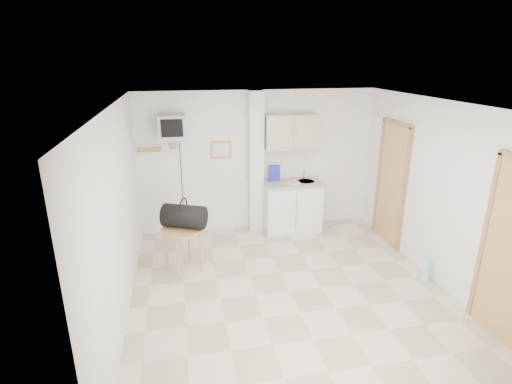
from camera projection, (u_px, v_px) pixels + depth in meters
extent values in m
plane|color=beige|center=(289.00, 291.00, 5.43)|extent=(4.50, 4.50, 0.00)
cube|color=white|center=(258.00, 162.00, 7.12)|extent=(4.20, 0.04, 2.50)
cube|color=white|center=(375.00, 312.00, 2.94)|extent=(4.20, 0.04, 2.50)
cube|color=white|center=(118.00, 217.00, 4.65)|extent=(0.04, 4.50, 2.50)
cube|color=white|center=(441.00, 195.00, 5.41)|extent=(0.04, 4.50, 2.50)
cube|color=white|center=(295.00, 105.00, 4.63)|extent=(4.20, 4.50, 0.04)
cube|color=white|center=(256.00, 163.00, 7.01)|extent=(0.25, 0.22, 2.50)
cube|color=#D86E4D|center=(221.00, 150.00, 6.91)|extent=(0.36, 0.03, 0.30)
cube|color=silver|center=(221.00, 150.00, 6.89)|extent=(0.28, 0.01, 0.22)
cube|color=#BC8B47|center=(149.00, 150.00, 6.66)|extent=(0.40, 0.05, 0.06)
cube|color=white|center=(240.00, 179.00, 7.15)|extent=(0.15, 0.02, 0.08)
cylinder|color=#BC8B47|center=(140.00, 152.00, 6.58)|extent=(0.02, 0.08, 0.02)
cylinder|color=#BC8B47|center=(149.00, 151.00, 6.61)|extent=(0.02, 0.08, 0.02)
cylinder|color=#BC8B47|center=(159.00, 151.00, 6.64)|extent=(0.02, 0.08, 0.02)
cube|color=olive|center=(391.00, 185.00, 6.64)|extent=(0.04, 0.75, 2.00)
cube|color=brown|center=(391.00, 185.00, 6.64)|extent=(0.06, 0.87, 2.06)
cube|color=white|center=(292.00, 207.00, 7.23)|extent=(1.00, 0.55, 0.88)
cube|color=#B0A195|center=(292.00, 183.00, 7.08)|extent=(1.03, 0.58, 0.04)
cylinder|color=#B7B7BA|center=(306.00, 182.00, 7.13)|extent=(0.30, 0.30, 0.05)
cylinder|color=#B7B7BA|center=(304.00, 175.00, 7.22)|extent=(0.02, 0.02, 0.16)
cylinder|color=#B7B7BA|center=(305.00, 172.00, 7.14)|extent=(0.02, 0.13, 0.02)
cube|color=#B5A38F|center=(291.00, 131.00, 6.89)|extent=(0.90, 0.32, 0.60)
cube|color=#1F27A0|center=(274.00, 173.00, 7.07)|extent=(0.19, 0.07, 0.29)
cylinder|color=white|center=(294.00, 183.00, 7.00)|extent=(0.22, 0.22, 0.01)
sphere|color=tan|center=(294.00, 180.00, 6.98)|extent=(0.11, 0.11, 0.11)
cube|color=slate|center=(173.00, 140.00, 6.56)|extent=(0.36, 0.32, 0.02)
cube|color=slate|center=(173.00, 143.00, 6.70)|extent=(0.10, 0.06, 0.20)
cube|color=#A2A2A5|center=(172.00, 127.00, 6.42)|extent=(0.44, 0.42, 0.40)
cube|color=black|center=(172.00, 128.00, 6.21)|extent=(0.34, 0.02, 0.28)
cylinder|color=black|center=(182.00, 187.00, 6.98)|extent=(0.01, 0.01, 1.73)
cylinder|color=#BC8B47|center=(182.00, 229.00, 5.76)|extent=(0.61, 0.61, 0.03)
cylinder|color=#BC8B47|center=(201.00, 252.00, 5.84)|extent=(0.04, 0.04, 0.65)
cylinder|color=#BC8B47|center=(189.00, 242.00, 6.12)|extent=(0.04, 0.04, 0.65)
cylinder|color=#BC8B47|center=(167.00, 249.00, 5.91)|extent=(0.04, 0.04, 0.65)
cylinder|color=#BC8B47|center=(178.00, 259.00, 5.63)|extent=(0.04, 0.04, 0.65)
cylinder|color=black|center=(184.00, 216.00, 5.75)|extent=(0.70, 0.55, 0.34)
torus|color=black|center=(183.00, 206.00, 5.70)|extent=(0.12, 0.24, 0.25)
cylinder|color=#A5CFE7|center=(426.00, 271.00, 5.66)|extent=(0.11, 0.11, 0.29)
cylinder|color=#A5CFE7|center=(427.00, 260.00, 5.61)|extent=(0.03, 0.03, 0.04)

